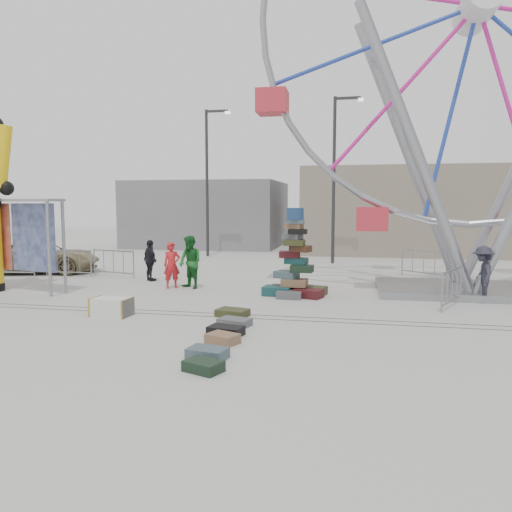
% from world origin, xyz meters
% --- Properties ---
extents(ground, '(90.00, 90.00, 0.00)m').
position_xyz_m(ground, '(0.00, 0.00, 0.00)').
color(ground, '#9E9E99').
rests_on(ground, ground).
extents(track_line_near, '(40.00, 0.04, 0.01)m').
position_xyz_m(track_line_near, '(0.00, 0.60, 0.00)').
color(track_line_near, '#47443F').
rests_on(track_line_near, ground).
extents(track_line_far, '(40.00, 0.04, 0.01)m').
position_xyz_m(track_line_far, '(0.00, 1.00, 0.00)').
color(track_line_far, '#47443F').
rests_on(track_line_far, ground).
extents(building_right, '(12.00, 8.00, 5.00)m').
position_xyz_m(building_right, '(7.00, 20.00, 2.50)').
color(building_right, gray).
rests_on(building_right, ground).
extents(building_left, '(10.00, 8.00, 4.40)m').
position_xyz_m(building_left, '(-6.00, 22.00, 2.20)').
color(building_left, gray).
rests_on(building_left, ground).
extents(lamp_post_right, '(1.41, 0.25, 8.00)m').
position_xyz_m(lamp_post_right, '(3.09, 13.00, 4.48)').
color(lamp_post_right, '#2D2D30').
rests_on(lamp_post_right, ground).
extents(lamp_post_left, '(1.41, 0.25, 8.00)m').
position_xyz_m(lamp_post_left, '(-3.91, 15.00, 4.48)').
color(lamp_post_left, '#2D2D30').
rests_on(lamp_post_left, ground).
extents(suitcase_tower, '(2.07, 1.74, 2.79)m').
position_xyz_m(suitcase_tower, '(2.22, 4.05, 0.78)').
color(suitcase_tower, '#184749').
rests_on(suitcase_tower, ground).
extents(ferris_wheel, '(13.78, 3.43, 15.99)m').
position_xyz_m(ferris_wheel, '(7.67, 5.54, 7.87)').
color(ferris_wheel, gray).
rests_on(ferris_wheel, ground).
extents(banner_scaffold, '(4.30, 1.69, 3.08)m').
position_xyz_m(banner_scaffold, '(-7.20, 3.08, 2.31)').
color(banner_scaffold, gray).
rests_on(banner_scaffold, ground).
extents(steamer_trunk, '(1.06, 0.67, 0.47)m').
position_xyz_m(steamer_trunk, '(-2.12, 0.18, 0.24)').
color(steamer_trunk, silver).
rests_on(steamer_trunk, ground).
extents(row_case_0, '(0.91, 0.73, 0.19)m').
position_xyz_m(row_case_0, '(1.00, 0.75, 0.10)').
color(row_case_0, '#373B1D').
rests_on(row_case_0, ground).
extents(row_case_1, '(0.86, 0.68, 0.18)m').
position_xyz_m(row_case_1, '(1.29, -0.22, 0.09)').
color(row_case_1, '#56595D').
rests_on(row_case_1, ground).
extents(row_case_2, '(0.85, 0.62, 0.20)m').
position_xyz_m(row_case_2, '(1.31, -1.09, 0.10)').
color(row_case_2, black).
rests_on(row_case_2, ground).
extents(row_case_3, '(0.77, 0.68, 0.21)m').
position_xyz_m(row_case_3, '(1.41, -1.75, 0.10)').
color(row_case_3, '#876344').
rests_on(row_case_3, ground).
extents(row_case_4, '(0.81, 0.62, 0.21)m').
position_xyz_m(row_case_4, '(1.40, -2.80, 0.11)').
color(row_case_4, '#445A62').
rests_on(row_case_4, ground).
extents(row_case_5, '(0.78, 0.67, 0.20)m').
position_xyz_m(row_case_5, '(1.54, -3.51, 0.10)').
color(row_case_5, black).
rests_on(row_case_5, ground).
extents(barricade_dummy_a, '(2.00, 0.31, 1.10)m').
position_xyz_m(barricade_dummy_a, '(-9.50, 5.91, 0.55)').
color(barricade_dummy_a, gray).
rests_on(barricade_dummy_a, ground).
extents(barricade_dummy_b, '(2.00, 0.13, 1.10)m').
position_xyz_m(barricade_dummy_b, '(-7.21, 6.38, 0.55)').
color(barricade_dummy_b, gray).
rests_on(barricade_dummy_b, ground).
extents(barricade_dummy_c, '(1.97, 0.56, 1.10)m').
position_xyz_m(barricade_dummy_c, '(-5.39, 6.66, 0.55)').
color(barricade_dummy_c, gray).
rests_on(barricade_dummy_c, ground).
extents(barricade_wheel_front, '(0.92, 1.86, 1.10)m').
position_xyz_m(barricade_wheel_front, '(6.82, 3.18, 0.55)').
color(barricade_wheel_front, gray).
rests_on(barricade_wheel_front, ground).
extents(barricade_wheel_back, '(1.59, 1.37, 1.10)m').
position_xyz_m(barricade_wheel_back, '(6.77, 9.00, 0.55)').
color(barricade_wheel_back, gray).
rests_on(barricade_wheel_back, ground).
extents(pedestrian_red, '(0.70, 0.64, 1.60)m').
position_xyz_m(pedestrian_red, '(-2.13, 4.59, 0.80)').
color(pedestrian_red, red).
rests_on(pedestrian_red, ground).
extents(pedestrian_green, '(1.13, 1.07, 1.83)m').
position_xyz_m(pedestrian_green, '(-1.48, 4.64, 0.92)').
color(pedestrian_green, '#175D21').
rests_on(pedestrian_green, ground).
extents(pedestrian_black, '(0.95, 0.89, 1.57)m').
position_xyz_m(pedestrian_black, '(-3.51, 5.94, 0.78)').
color(pedestrian_black, black).
rests_on(pedestrian_black, ground).
extents(pedestrian_grey, '(0.65, 1.10, 1.69)m').
position_xyz_m(pedestrian_grey, '(7.83, 4.05, 0.84)').
color(pedestrian_grey, '#242530').
rests_on(pedestrian_grey, ground).
extents(parked_suv, '(5.20, 3.40, 1.33)m').
position_xyz_m(parked_suv, '(-9.02, 7.19, 0.66)').
color(parked_suv, '#8D835B').
rests_on(parked_suv, ground).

